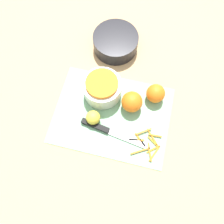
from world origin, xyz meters
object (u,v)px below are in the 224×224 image
Objects in this scene: lemon at (93,118)px; knife at (103,129)px; bowl_speckled at (102,88)px; orange_right at (156,94)px; orange_left at (132,102)px; bowl_dark at (116,42)px.

knife is at bearing -32.55° from lemon.
orange_right is at bearing 7.99° from bowl_speckled.
orange_left is 0.16m from lemon.
orange_right is (0.21, 0.03, -0.01)m from bowl_speckled.
orange_left is 1.49× the size of lemon.
bowl_dark is 0.38m from knife.
lemon is at bearing -92.67° from bowl_speckled.
knife is (0.04, -0.38, -0.02)m from bowl_dark.
bowl_speckled is 2.75× the size of lemon.
bowl_speckled is 2.04× the size of orange_right.
lemon reaches higher than knife.
orange_left reaches higher than lemon.
bowl_speckled is 0.78× the size of bowl_dark.
orange_right reaches higher than knife.
knife is at bearing -133.44° from orange_right.
knife is at bearing -125.61° from orange_left.
orange_right reaches higher than bowl_dark.
knife is 3.68× the size of orange_right.
orange_right is at bearing -44.33° from bowl_dark.
bowl_speckled reaches higher than orange_left.
bowl_speckled is 0.23m from bowl_dark.
bowl_speckled reaches higher than lemon.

